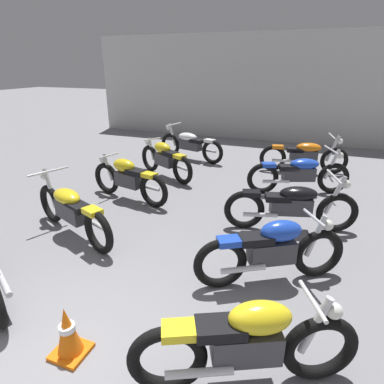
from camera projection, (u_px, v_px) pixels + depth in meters
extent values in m
cube|color=#BCBAB7|center=(266.00, 88.00, 11.21)|extent=(13.11, 0.24, 3.60)
cylinder|color=silver|center=(3.00, 283.00, 3.62)|extent=(0.52, 0.33, 0.07)
torus|color=black|center=(51.00, 204.00, 5.62)|extent=(0.66, 0.35, 0.67)
torus|color=black|center=(99.00, 232.00, 4.67)|extent=(0.66, 0.35, 0.67)
cylinder|color=silver|center=(50.00, 188.00, 5.45)|extent=(0.28, 0.17, 0.66)
cube|color=#38383D|center=(72.00, 211.00, 5.11)|extent=(0.70, 0.46, 0.28)
ellipsoid|color=yellow|center=(67.00, 196.00, 5.09)|extent=(0.68, 0.52, 0.22)
cube|color=black|center=(78.00, 207.00, 4.92)|extent=(0.46, 0.37, 0.10)
cube|color=yellow|center=(92.00, 211.00, 4.62)|extent=(0.33, 0.29, 0.08)
cylinder|color=silver|center=(49.00, 171.00, 5.30)|extent=(0.28, 0.65, 0.04)
sphere|color=white|center=(45.00, 176.00, 5.47)|extent=(0.14, 0.14, 0.14)
cylinder|color=silver|center=(97.00, 225.00, 4.93)|extent=(0.54, 0.27, 0.07)
torus|color=black|center=(107.00, 178.00, 6.86)|extent=(0.68, 0.25, 0.67)
torus|color=black|center=(154.00, 191.00, 6.19)|extent=(0.68, 0.25, 0.67)
cylinder|color=silver|center=(108.00, 167.00, 6.72)|extent=(0.25, 0.12, 0.56)
cube|color=#38383D|center=(129.00, 180.00, 6.49)|extent=(0.61, 0.36, 0.28)
ellipsoid|color=yellow|center=(124.00, 165.00, 6.43)|extent=(0.57, 0.39, 0.26)
cube|color=black|center=(136.00, 172.00, 6.30)|extent=(0.44, 0.32, 0.10)
cube|color=yellow|center=(149.00, 175.00, 6.13)|extent=(0.32, 0.26, 0.08)
cylinder|color=silver|center=(109.00, 156.00, 6.59)|extent=(0.14, 0.48, 0.04)
sphere|color=white|center=(103.00, 160.00, 6.74)|extent=(0.14, 0.14, 0.14)
cylinder|color=silver|center=(148.00, 187.00, 6.42)|extent=(0.55, 0.19, 0.07)
torus|color=black|center=(150.00, 158.00, 8.31)|extent=(0.65, 0.41, 0.67)
torus|color=black|center=(182.00, 170.00, 7.40)|extent=(0.65, 0.41, 0.67)
cylinder|color=silver|center=(151.00, 149.00, 8.15)|extent=(0.25, 0.17, 0.56)
cube|color=#38383D|center=(165.00, 160.00, 7.82)|extent=(0.62, 0.48, 0.28)
ellipsoid|color=yellow|center=(162.00, 148.00, 7.78)|extent=(0.59, 0.49, 0.26)
cube|color=black|center=(171.00, 154.00, 7.59)|extent=(0.47, 0.40, 0.10)
cube|color=yellow|center=(179.00, 156.00, 7.36)|extent=(0.34, 0.31, 0.08)
cylinder|color=silver|center=(152.00, 139.00, 8.02)|extent=(0.25, 0.44, 0.04)
sphere|color=white|center=(148.00, 143.00, 8.20)|extent=(0.14, 0.14, 0.14)
cylinder|color=silver|center=(180.00, 167.00, 7.66)|extent=(0.52, 0.32, 0.07)
torus|color=black|center=(170.00, 145.00, 9.72)|extent=(0.68, 0.28, 0.67)
torus|color=black|center=(212.00, 152.00, 8.90)|extent=(0.68, 0.28, 0.67)
cylinder|color=silver|center=(172.00, 135.00, 9.56)|extent=(0.28, 0.14, 0.66)
cube|color=#38383D|center=(190.00, 145.00, 9.27)|extent=(0.70, 0.40, 0.28)
ellipsoid|color=white|center=(188.00, 137.00, 9.24)|extent=(0.66, 0.46, 0.22)
cube|color=black|center=(197.00, 141.00, 9.10)|extent=(0.45, 0.33, 0.10)
cube|color=white|center=(210.00, 141.00, 8.84)|extent=(0.32, 0.26, 0.08)
cylinder|color=silver|center=(174.00, 124.00, 9.41)|extent=(0.21, 0.67, 0.04)
sphere|color=white|center=(168.00, 128.00, 9.57)|extent=(0.14, 0.14, 0.14)
cylinder|color=silver|center=(207.00, 150.00, 9.14)|extent=(0.55, 0.21, 0.07)
torus|color=black|center=(320.00, 348.00, 2.76)|extent=(0.65, 0.39, 0.67)
torus|color=black|center=(167.00, 359.00, 2.66)|extent=(0.65, 0.39, 0.67)
cylinder|color=silver|center=(315.00, 325.00, 2.66)|extent=(0.25, 0.17, 0.56)
cube|color=#38383D|center=(246.00, 345.00, 2.68)|extent=(0.62, 0.47, 0.28)
ellipsoid|color=yellow|center=(260.00, 317.00, 2.58)|extent=(0.59, 0.48, 0.26)
cube|color=black|center=(220.00, 328.00, 2.58)|extent=(0.46, 0.39, 0.10)
cube|color=yellow|center=(179.00, 330.00, 2.56)|extent=(0.34, 0.30, 0.08)
cylinder|color=silver|center=(312.00, 300.00, 2.56)|extent=(0.24, 0.45, 0.04)
sphere|color=white|center=(334.00, 311.00, 2.62)|extent=(0.14, 0.14, 0.14)
cylinder|color=silver|center=(199.00, 373.00, 2.57)|extent=(0.52, 0.31, 0.07)
torus|color=black|center=(318.00, 253.00, 4.15)|extent=(0.63, 0.44, 0.67)
torus|color=black|center=(220.00, 264.00, 3.93)|extent=(0.63, 0.44, 0.67)
cylinder|color=silver|center=(316.00, 236.00, 4.04)|extent=(0.24, 0.19, 0.56)
cube|color=#38383D|center=(271.00, 251.00, 4.00)|extent=(0.61, 0.50, 0.28)
ellipsoid|color=blue|center=(281.00, 231.00, 3.92)|extent=(0.59, 0.51, 0.26)
cube|color=black|center=(256.00, 239.00, 3.89)|extent=(0.47, 0.41, 0.10)
cube|color=blue|center=(229.00, 241.00, 3.84)|extent=(0.34, 0.32, 0.08)
cylinder|color=silver|center=(314.00, 218.00, 3.93)|extent=(0.28, 0.43, 0.04)
sphere|color=white|center=(328.00, 225.00, 4.01)|extent=(0.14, 0.14, 0.14)
cylinder|color=silver|center=(243.00, 269.00, 3.86)|extent=(0.51, 0.35, 0.07)
torus|color=black|center=(337.00, 213.00, 5.27)|extent=(0.67, 0.30, 0.67)
torus|color=black|center=(244.00, 210.00, 5.38)|extent=(0.67, 0.30, 0.67)
cylinder|color=silver|center=(335.00, 195.00, 5.16)|extent=(0.28, 0.15, 0.66)
cube|color=#38383D|center=(291.00, 206.00, 5.29)|extent=(0.70, 0.42, 0.28)
ellipsoid|color=black|center=(299.00, 194.00, 5.20)|extent=(0.67, 0.48, 0.22)
cube|color=black|center=(278.00, 197.00, 5.25)|extent=(0.45, 0.34, 0.10)
cube|color=black|center=(251.00, 193.00, 5.26)|extent=(0.33, 0.27, 0.08)
cylinder|color=silver|center=(334.00, 177.00, 5.05)|extent=(0.23, 0.66, 0.04)
sphere|color=white|center=(346.00, 184.00, 5.08)|extent=(0.14, 0.14, 0.14)
cylinder|color=silver|center=(260.00, 215.00, 5.25)|extent=(0.55, 0.23, 0.07)
torus|color=black|center=(333.00, 178.00, 6.86)|extent=(0.66, 0.35, 0.67)
torus|color=black|center=(263.00, 178.00, 6.85)|extent=(0.66, 0.35, 0.67)
cylinder|color=silver|center=(332.00, 164.00, 6.75)|extent=(0.28, 0.17, 0.66)
cube|color=#38383D|center=(299.00, 174.00, 6.82)|extent=(0.70, 0.47, 0.28)
ellipsoid|color=blue|center=(305.00, 164.00, 6.74)|extent=(0.68, 0.52, 0.22)
cube|color=black|center=(289.00, 168.00, 6.77)|extent=(0.46, 0.37, 0.10)
cube|color=blue|center=(269.00, 165.00, 6.74)|extent=(0.33, 0.29, 0.08)
cylinder|color=silver|center=(331.00, 150.00, 6.63)|extent=(0.28, 0.65, 0.04)
sphere|color=white|center=(340.00, 155.00, 6.68)|extent=(0.14, 0.14, 0.14)
cylinder|color=silver|center=(276.00, 181.00, 6.74)|extent=(0.54, 0.27, 0.07)
torus|color=black|center=(334.00, 161.00, 8.09)|extent=(0.68, 0.24, 0.67)
torus|color=black|center=(273.00, 158.00, 8.33)|extent=(0.68, 0.24, 0.67)
cylinder|color=silver|center=(333.00, 149.00, 7.99)|extent=(0.28, 0.12, 0.66)
cube|color=#38383D|center=(303.00, 156.00, 8.17)|extent=(0.69, 0.37, 0.28)
ellipsoid|color=orange|center=(309.00, 147.00, 8.07)|extent=(0.65, 0.43, 0.22)
cube|color=black|center=(295.00, 150.00, 8.15)|extent=(0.44, 0.31, 0.10)
cube|color=orange|center=(278.00, 147.00, 8.20)|extent=(0.31, 0.25, 0.08)
cylinder|color=silver|center=(332.00, 136.00, 7.88)|extent=(0.17, 0.67, 0.04)
sphere|color=white|center=(340.00, 141.00, 7.89)|extent=(0.14, 0.14, 0.14)
cylinder|color=silver|center=(283.00, 161.00, 8.18)|extent=(0.55, 0.18, 0.07)
cube|color=orange|center=(71.00, 352.00, 3.11)|extent=(0.32, 0.32, 0.04)
cone|color=orange|center=(67.00, 330.00, 3.01)|extent=(0.24, 0.24, 0.50)
cylinder|color=white|center=(67.00, 328.00, 3.00)|extent=(0.15, 0.15, 0.06)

